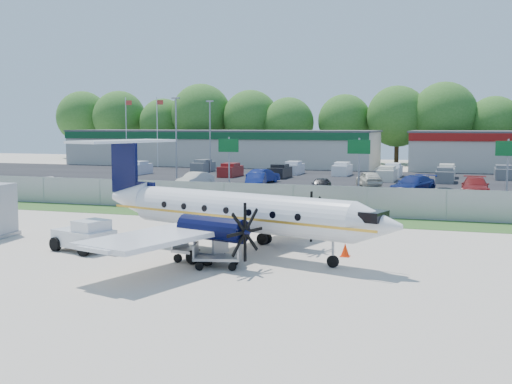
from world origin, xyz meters
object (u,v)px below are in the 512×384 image
(aircraft, at_px, (233,211))
(baggage_cart_far, at_px, (217,257))
(baggage_cart_near, at_px, (200,250))
(pushback_tug, at_px, (86,236))

(aircraft, height_order, baggage_cart_far, aircraft)
(baggage_cart_near, xyz_separation_m, baggage_cart_far, (1.19, -0.90, -0.06))
(pushback_tug, xyz_separation_m, baggage_cart_near, (6.17, -0.54, -0.20))
(pushback_tug, relative_size, baggage_cart_far, 1.46)
(pushback_tug, distance_m, baggage_cart_near, 6.20)
(pushback_tug, height_order, baggage_cart_far, pushback_tug)
(aircraft, relative_size, baggage_cart_far, 7.80)
(aircraft, relative_size, pushback_tug, 5.33)
(pushback_tug, bearing_deg, baggage_cart_near, -5.02)
(baggage_cart_near, relative_size, baggage_cart_far, 1.08)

